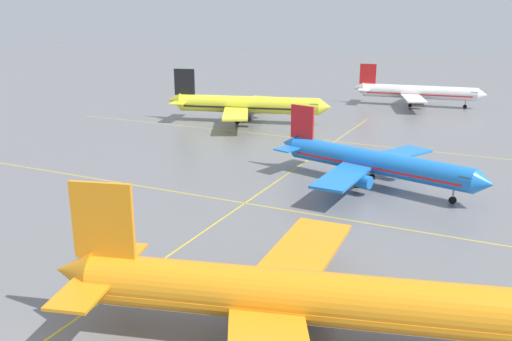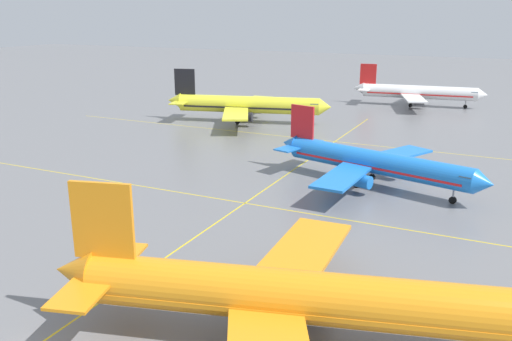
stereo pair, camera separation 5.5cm
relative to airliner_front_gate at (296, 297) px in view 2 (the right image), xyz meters
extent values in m
cylinder|color=orange|center=(0.53, 0.14, 0.07)|extent=(32.87, 12.29, 3.92)
cone|color=orange|center=(-16.99, -4.54, 0.49)|extent=(4.15, 4.44, 3.72)
cube|color=orange|center=(-14.40, -3.85, 4.92)|extent=(4.87, 1.64, 6.18)
cube|color=orange|center=(-14.10, -6.97, 0.49)|extent=(4.57, 6.03, 0.25)
cube|color=orange|center=(-15.70, -0.99, 0.49)|extent=(4.57, 6.03, 0.25)
cube|color=orange|center=(-2.72, 8.34, -0.55)|extent=(6.15, 15.71, 0.41)
cylinder|color=#333338|center=(-0.65, 5.37, -1.88)|extent=(3.94, 2.99, 2.16)
cube|color=orange|center=(0.53, 0.14, -0.42)|extent=(30.33, 11.65, 0.37)
cylinder|color=#99999E|center=(-2.15, 2.20, -2.45)|extent=(0.29, 0.29, 1.70)
cylinder|color=black|center=(-2.15, 2.20, -3.59)|extent=(1.21, 0.74, 1.13)
cylinder|color=blue|center=(-3.94, 41.39, -0.55)|extent=(28.01, 10.51, 3.34)
cone|color=blue|center=(10.74, 37.45, -0.55)|extent=(3.05, 3.75, 3.27)
cone|color=blue|center=(-18.87, 45.40, -0.20)|extent=(3.54, 3.79, 3.17)
cube|color=red|center=(-16.67, 44.81, 3.58)|extent=(4.15, 1.40, 5.27)
cube|color=blue|center=(-17.77, 42.38, -0.20)|extent=(3.90, 5.14, 0.21)
cube|color=blue|center=(-16.41, 47.47, -0.20)|extent=(3.90, 5.14, 0.21)
cube|color=blue|center=(-6.72, 34.41, -1.08)|extent=(5.26, 13.40, 0.35)
cube|color=blue|center=(-2.85, 48.83, -1.08)|extent=(10.06, 13.81, 0.35)
cylinder|color=blue|center=(-4.95, 36.94, -2.22)|extent=(3.36, 2.56, 1.84)
cylinder|color=blue|center=(-2.59, 45.76, -2.22)|extent=(3.36, 2.56, 1.84)
cube|color=#385166|center=(8.79, 37.98, -0.07)|extent=(2.32, 3.38, 0.61)
cube|color=red|center=(-3.94, 41.39, -0.97)|extent=(25.85, 9.96, 0.32)
cylinder|color=#99999E|center=(7.09, 38.43, -2.70)|extent=(0.25, 0.25, 1.45)
cylinder|color=black|center=(7.09, 38.43, -3.67)|extent=(1.04, 0.63, 0.97)
cylinder|color=#99999E|center=(-6.23, 39.64, -2.70)|extent=(0.25, 0.25, 1.45)
cylinder|color=black|center=(-6.23, 39.64, -3.67)|extent=(1.04, 0.63, 0.97)
cylinder|color=#99999E|center=(-5.04, 44.05, -2.70)|extent=(0.25, 0.25, 1.45)
cylinder|color=black|center=(-5.04, 44.05, -3.67)|extent=(1.04, 0.63, 0.97)
cylinder|color=yellow|center=(-41.33, 75.76, -0.05)|extent=(31.98, 11.58, 3.80)
cone|color=yellow|center=(-24.54, 80.02, -0.05)|extent=(3.44, 4.25, 3.73)
cone|color=yellow|center=(-58.40, 71.42, 0.35)|extent=(3.99, 4.29, 3.61)
cube|color=black|center=(-55.88, 72.06, 4.66)|extent=(4.75, 1.53, 6.01)
cube|color=yellow|center=(-55.63, 69.03, 0.35)|extent=(4.39, 5.83, 0.24)
cube|color=yellow|center=(-57.10, 74.85, 0.35)|extent=(4.39, 5.83, 0.24)
cube|color=yellow|center=(-40.20, 67.27, -0.65)|extent=(11.31, 15.77, 0.40)
cube|color=yellow|center=(-44.39, 83.76, -0.65)|extent=(5.79, 15.21, 0.40)
cylinder|color=black|center=(-39.85, 70.76, -1.95)|extent=(3.82, 2.88, 2.10)
cylinder|color=black|center=(-42.41, 80.85, -1.95)|extent=(3.82, 2.88, 2.10)
cube|color=#385166|center=(-26.77, 79.46, 0.50)|extent=(2.61, 3.84, 0.70)
cube|color=black|center=(-41.33, 75.76, -0.52)|extent=(29.51, 10.98, 0.36)
cylinder|color=#99999E|center=(-28.71, 78.96, -2.50)|extent=(0.28, 0.28, 1.65)
cylinder|color=black|center=(-28.71, 78.96, -3.60)|extent=(1.18, 0.71, 1.10)
cylinder|color=#99999E|center=(-42.63, 72.74, -2.50)|extent=(0.28, 0.28, 1.65)
cylinder|color=black|center=(-42.63, 72.74, -3.60)|extent=(1.18, 0.71, 1.10)
cylinder|color=#99999E|center=(-43.91, 77.79, -2.50)|extent=(0.28, 0.28, 1.65)
cylinder|color=black|center=(-43.91, 77.79, -3.60)|extent=(1.18, 0.71, 1.10)
cylinder|color=white|center=(-10.16, 115.25, -0.41)|extent=(29.39, 6.82, 3.47)
cone|color=white|center=(5.51, 117.08, -0.41)|extent=(2.75, 3.65, 3.40)
cone|color=white|center=(-26.10, 113.39, -0.05)|extent=(3.28, 3.61, 3.29)
cube|color=red|center=(-23.75, 113.67, 3.87)|extent=(4.39, 0.83, 5.47)
cube|color=white|center=(-23.88, 110.90, -0.05)|extent=(3.45, 5.05, 0.22)
cube|color=white|center=(-24.52, 116.33, -0.05)|extent=(3.45, 5.05, 0.22)
cube|color=white|center=(-10.17, 107.45, -0.96)|extent=(8.87, 14.48, 0.36)
cube|color=white|center=(-11.96, 122.85, -0.96)|extent=(6.00, 14.06, 0.36)
cylinder|color=#4C4C51|center=(-9.43, 110.56, -2.15)|extent=(3.30, 2.26, 1.92)
cylinder|color=#4C4C51|center=(-10.53, 119.99, -2.15)|extent=(3.30, 2.26, 1.92)
cube|color=#385166|center=(3.43, 116.84, 0.09)|extent=(2.00, 3.36, 0.64)
cube|color=red|center=(-10.16, 115.25, -0.85)|extent=(27.07, 6.59, 0.33)
cylinder|color=#99999E|center=(1.62, 116.63, -2.65)|extent=(0.26, 0.26, 1.50)
cylinder|color=black|center=(1.62, 116.63, -3.65)|extent=(1.04, 0.52, 1.00)
cylinder|color=#99999E|center=(-11.70, 112.69, -2.65)|extent=(0.26, 0.26, 1.50)
cylinder|color=black|center=(-11.70, 112.69, -3.65)|extent=(1.04, 0.52, 1.00)
cylinder|color=#99999E|center=(-12.25, 117.40, -2.65)|extent=(0.26, 0.26, 1.50)
cylinder|color=black|center=(-12.25, 117.40, -3.65)|extent=(1.04, 0.52, 1.00)
cube|color=yellow|center=(-17.71, 26.79, -4.15)|extent=(125.92, 0.20, 0.01)
cube|color=yellow|center=(-17.71, 65.92, -4.15)|extent=(125.92, 0.20, 0.01)
cube|color=yellow|center=(-17.71, 26.79, -4.15)|extent=(0.20, 129.14, 0.01)
camera|label=1|loc=(12.58, -33.36, 20.20)|focal=37.93mm
camera|label=2|loc=(12.63, -33.33, 20.20)|focal=37.93mm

